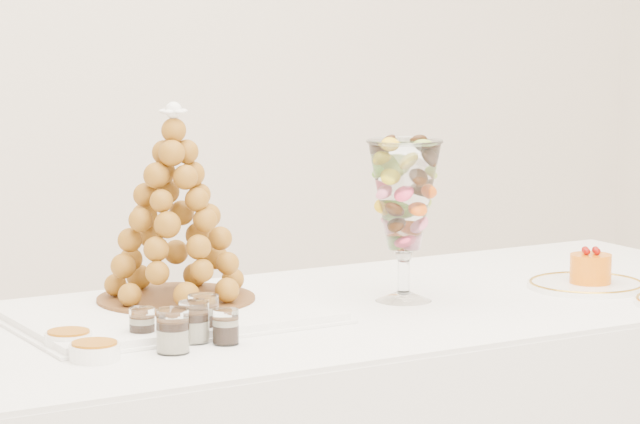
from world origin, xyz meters
TOP-DOWN VIEW (x-y plane):
  - lace_tray at (-0.23, 0.17)m, footprint 0.59×0.46m
  - macaron_vase at (0.25, 0.11)m, footprint 0.15×0.15m
  - cake_plate at (0.66, 0.06)m, footprint 0.25×0.25m
  - verrine_a at (-0.34, 0.00)m, footprint 0.05×0.05m
  - verrine_b at (-0.26, -0.04)m, footprint 0.06×0.06m
  - verrine_c at (-0.22, 0.00)m, footprint 0.06×0.06m
  - verrine_d at (-0.32, -0.10)m, footprint 0.06×0.06m
  - verrine_e at (-0.21, -0.08)m, footprint 0.05×0.05m
  - ramekin_back at (-0.47, 0.02)m, footprint 0.08×0.08m
  - ramekin_front at (-0.46, -0.08)m, footprint 0.09×0.09m
  - croquembouche at (-0.18, 0.24)m, footprint 0.31×0.31m
  - mousse_cake at (0.67, 0.05)m, footprint 0.09×0.09m

SIDE VIEW (x-z plane):
  - cake_plate at x=0.66m, z-range 0.76..0.77m
  - lace_tray at x=-0.23m, z-range 0.76..0.78m
  - ramekin_back at x=-0.47m, z-range 0.76..0.79m
  - ramekin_front at x=-0.46m, z-range 0.76..0.79m
  - verrine_a at x=-0.34m, z-range 0.76..0.82m
  - verrine_e at x=-0.21m, z-range 0.76..0.82m
  - verrine_b at x=-0.26m, z-range 0.76..0.84m
  - verrine_c at x=-0.22m, z-range 0.76..0.84m
  - verrine_d at x=-0.32m, z-range 0.76..0.84m
  - mousse_cake at x=0.67m, z-range 0.77..0.84m
  - croquembouche at x=-0.18m, z-range 0.78..1.16m
  - macaron_vase at x=0.25m, z-range 0.81..1.13m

